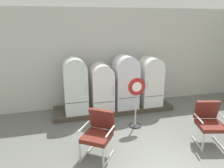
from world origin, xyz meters
TOP-DOWN VIEW (x-y plane):
  - back_wall at (0.00, 3.66)m, footprint 11.76×0.12m
  - display_plinth at (0.00, 3.02)m, footprint 3.66×0.95m
  - refrigerator_0 at (-1.16, 2.93)m, footprint 0.65×0.71m
  - refrigerator_1 at (-0.39, 2.91)m, footprint 0.64×0.68m
  - refrigerator_2 at (0.35, 2.92)m, footprint 0.68×0.69m
  - refrigerator_3 at (1.16, 2.93)m, footprint 0.64×0.70m
  - armchair_left at (-0.90, 0.88)m, footprint 0.82×0.85m
  - armchair_right at (1.61, 0.71)m, footprint 0.71×0.77m
  - sign_stand at (0.29, 1.85)m, footprint 0.46×0.32m

SIDE VIEW (x-z plane):
  - display_plinth at x=0.00m, z-range 0.00..0.14m
  - armchair_left at x=-0.90m, z-range 0.06..1.03m
  - armchair_right at x=1.61m, z-range 0.06..1.03m
  - sign_stand at x=0.29m, z-range -0.02..1.33m
  - refrigerator_1 at x=-0.39m, z-range 0.17..1.57m
  - refrigerator_3 at x=1.16m, z-range 0.18..1.70m
  - refrigerator_2 at x=0.35m, z-range 0.18..1.79m
  - refrigerator_0 at x=-1.16m, z-range 0.19..1.79m
  - back_wall at x=0.00m, z-range 0.01..3.11m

